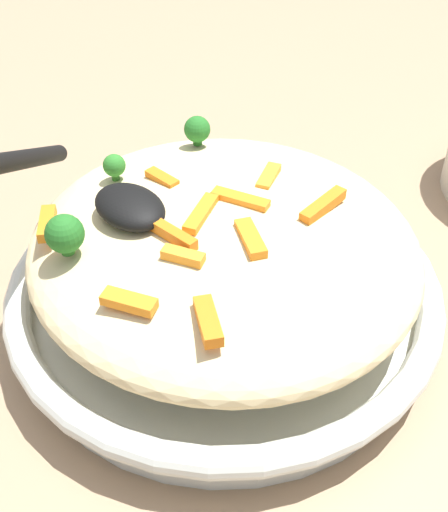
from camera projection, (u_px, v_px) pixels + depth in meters
name	position (u px, v px, depth m)	size (l,w,h in m)	color
ground_plane	(224.00, 316.00, 0.50)	(2.40, 2.40, 0.00)	#9E7F60
serving_bowl	(224.00, 294.00, 0.48)	(0.31, 0.31, 0.04)	silver
pasta_mound	(224.00, 246.00, 0.45)	(0.27, 0.27, 0.06)	beige
carrot_piece_0	(323.00, 206.00, 0.44)	(0.04, 0.01, 0.01)	orange
carrot_piece_1	(169.00, 232.00, 0.41)	(0.04, 0.01, 0.01)	orange
carrot_piece_2	(251.00, 239.00, 0.41)	(0.04, 0.01, 0.01)	orange
carrot_piece_3	(183.00, 256.00, 0.40)	(0.03, 0.01, 0.01)	orange
carrot_piece_4	(201.00, 213.00, 0.43)	(0.04, 0.01, 0.01)	orange
carrot_piece_5	(162.00, 178.00, 0.46)	(0.03, 0.01, 0.01)	orange
carrot_piece_6	(47.00, 223.00, 0.43)	(0.03, 0.01, 0.01)	orange
carrot_piece_7	(269.00, 177.00, 0.46)	(0.03, 0.01, 0.01)	orange
carrot_piece_8	(129.00, 302.00, 0.37)	(0.03, 0.01, 0.01)	orange
carrot_piece_9	(208.00, 321.00, 0.36)	(0.03, 0.01, 0.01)	orange
carrot_piece_10	(245.00, 203.00, 0.44)	(0.04, 0.01, 0.01)	orange
broccoli_floret_0	(197.00, 130.00, 0.50)	(0.02, 0.02, 0.02)	#205B1C
broccoli_floret_1	(114.00, 166.00, 0.47)	(0.02, 0.02, 0.02)	#296820
broccoli_floret_2	(65.00, 234.00, 0.40)	(0.02, 0.02, 0.03)	#205B1C
serving_spoon	(96.00, 191.00, 0.42)	(0.12, 0.11, 0.08)	black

